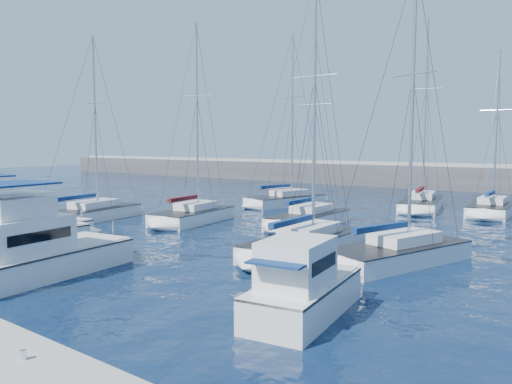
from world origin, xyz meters
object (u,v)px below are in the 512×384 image
Objects in this scene: motor_yacht_stbd_outer at (302,290)px; sailboat_back_c at (492,209)px; motor_yacht_stbd_inner at (31,252)px; sailboat_back_b at (421,203)px; sailboat_mid_c at (309,219)px; sailboat_mid_e at (398,253)px; sailboat_back_a at (286,200)px; motor_yacht_port_outer at (32,229)px; sailboat_mid_b at (193,215)px; sailboat_mid_d at (306,244)px; sailboat_mid_a at (90,214)px.

sailboat_back_c is at bearing 82.22° from motor_yacht_stbd_outer.
sailboat_back_b is (5.90, 34.22, -0.59)m from motor_yacht_stbd_inner.
motor_yacht_stbd_inner is 12.77m from motor_yacht_stbd_outer.
sailboat_back_b reaches higher than sailboat_back_c.
sailboat_mid_c is 0.94× the size of sailboat_mid_e.
sailboat_mid_c is 0.84× the size of sailboat_back_a.
motor_yacht_port_outer is at bearing -78.50° from sailboat_back_a.
sailboat_mid_b is at bearing -173.00° from sailboat_mid_e.
sailboat_back_a is 0.95× the size of sailboat_back_b.
motor_yacht_stbd_inner is at bearing -35.66° from motor_yacht_port_outer.
motor_yacht_stbd_inner is 13.71m from sailboat_mid_d.
motor_yacht_port_outer is at bearing -106.30° from sailboat_mid_b.
sailboat_mid_c is 0.91× the size of sailboat_mid_d.
sailboat_mid_a is at bearing 118.76° from motor_yacht_port_outer.
sailboat_back_b reaches higher than motor_yacht_stbd_inner.
sailboat_back_a is at bearing -167.68° from sailboat_back_c.
sailboat_mid_e is 22.70m from sailboat_back_b.
sailboat_mid_b is 13.19m from sailboat_mid_d.
sailboat_mid_e is 0.89× the size of sailboat_back_a.
sailboat_mid_d is at bearing -153.36° from sailboat_mid_e.
motor_yacht_port_outer is 0.47× the size of sailboat_back_c.
sailboat_back_b is at bearing 172.09° from sailboat_back_c.
motor_yacht_port_outer is 0.45× the size of sailboat_mid_a.
sailboat_mid_a is 0.95× the size of sailboat_mid_b.
sailboat_back_a reaches higher than motor_yacht_stbd_outer.
sailboat_mid_e is 0.84× the size of sailboat_back_b.
sailboat_mid_a reaches higher than sailboat_mid_c.
sailboat_mid_b reaches higher than sailboat_mid_c.
sailboat_mid_b is (-5.32, 15.72, -0.59)m from motor_yacht_stbd_inner.
motor_yacht_stbd_inner is 0.55× the size of sailboat_mid_d.
sailboat_mid_d is at bearing -105.49° from sailboat_back_c.
motor_yacht_stbd_inner is 0.51× the size of sailboat_back_a.
sailboat_back_b reaches higher than motor_yacht_port_outer.
sailboat_mid_e is at bearing -86.77° from sailboat_back_b.
sailboat_mid_e is (12.17, 12.40, -0.61)m from motor_yacht_stbd_inner.
sailboat_mid_a is at bearing -97.55° from sailboat_back_a.
sailboat_back_c is (-0.17, 21.33, 0.00)m from sailboat_mid_e.
sailboat_mid_d is (7.23, 11.63, -0.61)m from motor_yacht_stbd_inner.
sailboat_mid_e is at bearing -92.85° from sailboat_back_c.
sailboat_mid_b is at bearing 101.75° from motor_yacht_stbd_inner.
motor_yacht_stbd_inner is at bearing -123.93° from sailboat_mid_d.
motor_yacht_stbd_outer is at bearing 5.83° from motor_yacht_stbd_inner.
sailboat_mid_a is 0.82× the size of sailboat_back_b.
sailboat_mid_d reaches higher than motor_yacht_port_outer.
sailboat_mid_d reaches higher than sailboat_mid_b.
sailboat_mid_b is 0.87× the size of sailboat_back_b.
motor_yacht_stbd_outer is at bearing -9.74° from motor_yacht_port_outer.
sailboat_mid_c is 1.00× the size of sailboat_back_c.
sailboat_mid_a is (-24.98, 8.81, -0.43)m from motor_yacht_stbd_outer.
sailboat_mid_a is at bearing 177.93° from sailboat_mid_d.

